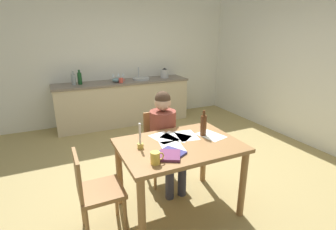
{
  "coord_description": "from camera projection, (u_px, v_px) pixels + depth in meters",
  "views": [
    {
      "loc": [
        -1.33,
        -2.81,
        1.85
      ],
      "look_at": [
        -0.04,
        -0.04,
        0.85
      ],
      "focal_mm": 27.01,
      "sensor_mm": 36.0,
      "label": 1
    }
  ],
  "objects": [
    {
      "name": "ground_plane",
      "position": [
        169.0,
        173.0,
        3.54
      ],
      "size": [
        5.2,
        5.2,
        0.04
      ],
      "primitive_type": "cube",
      "color": "tan"
    },
    {
      "name": "wall_back",
      "position": [
        117.0,
        60.0,
        5.36
      ],
      "size": [
        5.2,
        0.12,
        2.6
      ],
      "primitive_type": "cube",
      "color": "silver",
      "rests_on": "ground"
    },
    {
      "name": "wall_right",
      "position": [
        311.0,
        67.0,
        4.17
      ],
      "size": [
        0.12,
        5.2,
        2.6
      ],
      "primitive_type": "cube",
      "color": "silver",
      "rests_on": "ground"
    },
    {
      "name": "kitchen_counter",
      "position": [
        124.0,
        102.0,
        5.32
      ],
      "size": [
        2.73,
        0.64,
        0.9
      ],
      "color": "beige",
      "rests_on": "ground"
    },
    {
      "name": "dining_table",
      "position": [
        179.0,
        154.0,
        2.59
      ],
      "size": [
        1.21,
        0.85,
        0.78
      ],
      "color": "#9E7042",
      "rests_on": "ground"
    },
    {
      "name": "chair_at_table",
      "position": [
        161.0,
        143.0,
        3.24
      ],
      "size": [
        0.41,
        0.41,
        0.89
      ],
      "color": "#9E7042",
      "rests_on": "ground"
    },
    {
      "name": "person_seated",
      "position": [
        165.0,
        134.0,
        3.06
      ],
      "size": [
        0.33,
        0.59,
        1.19
      ],
      "color": "brown",
      "rests_on": "ground"
    },
    {
      "name": "chair_side_empty",
      "position": [
        94.0,
        190.0,
        2.31
      ],
      "size": [
        0.4,
        0.4,
        0.86
      ],
      "color": "#9E7042",
      "rests_on": "ground"
    },
    {
      "name": "coffee_mug",
      "position": [
        156.0,
        158.0,
        2.15
      ],
      "size": [
        0.12,
        0.08,
        0.11
      ],
      "color": "#F2CC4C",
      "rests_on": "dining_table"
    },
    {
      "name": "candlestick",
      "position": [
        140.0,
        142.0,
        2.42
      ],
      "size": [
        0.06,
        0.06,
        0.26
      ],
      "color": "gold",
      "rests_on": "dining_table"
    },
    {
      "name": "book_magazine",
      "position": [
        173.0,
        152.0,
        2.34
      ],
      "size": [
        0.24,
        0.27,
        0.02
      ],
      "primitive_type": "cube",
      "rotation": [
        0.0,
        0.0,
        0.49
      ],
      "color": "navy",
      "rests_on": "dining_table"
    },
    {
      "name": "book_cookery",
      "position": [
        170.0,
        156.0,
        2.27
      ],
      "size": [
        0.26,
        0.28,
        0.03
      ],
      "primitive_type": "cube",
      "rotation": [
        0.0,
        0.0,
        -0.5
      ],
      "color": "#682F55",
      "rests_on": "dining_table"
    },
    {
      "name": "paper_letter",
      "position": [
        211.0,
        135.0,
        2.75
      ],
      "size": [
        0.28,
        0.34,
        0.0
      ],
      "primitive_type": "cube",
      "rotation": [
        0.0,
        0.0,
        0.25
      ],
      "color": "white",
      "rests_on": "dining_table"
    },
    {
      "name": "paper_bill",
      "position": [
        186.0,
        136.0,
        2.75
      ],
      "size": [
        0.25,
        0.33,
        0.0
      ],
      "primitive_type": "cube",
      "rotation": [
        0.0,
        0.0,
        -0.16
      ],
      "color": "white",
      "rests_on": "dining_table"
    },
    {
      "name": "paper_envelope",
      "position": [
        164.0,
        138.0,
        2.69
      ],
      "size": [
        0.27,
        0.33,
        0.0
      ],
      "primitive_type": "cube",
      "rotation": [
        0.0,
        0.0,
        0.21
      ],
      "color": "white",
      "rests_on": "dining_table"
    },
    {
      "name": "paper_receipt",
      "position": [
        176.0,
        137.0,
        2.71
      ],
      "size": [
        0.35,
        0.36,
        0.0
      ],
      "primitive_type": "cube",
      "rotation": [
        0.0,
        0.0,
        0.65
      ],
      "color": "white",
      "rests_on": "dining_table"
    },
    {
      "name": "paper_notice",
      "position": [
        172.0,
        147.0,
        2.47
      ],
      "size": [
        0.26,
        0.33,
        0.0
      ],
      "primitive_type": "cube",
      "rotation": [
        0.0,
        0.0,
        -0.18
      ],
      "color": "white",
      "rests_on": "dining_table"
    },
    {
      "name": "wine_bottle_on_table",
      "position": [
        203.0,
        125.0,
        2.72
      ],
      "size": [
        0.07,
        0.07,
        0.28
      ],
      "color": "#593319",
      "rests_on": "dining_table"
    },
    {
      "name": "sink_unit",
      "position": [
        141.0,
        79.0,
        5.34
      ],
      "size": [
        0.36,
        0.36,
        0.24
      ],
      "color": "#B2B7BC",
      "rests_on": "kitchen_counter"
    },
    {
      "name": "bottle_oil",
      "position": [
        73.0,
        79.0,
        4.77
      ],
      "size": [
        0.08,
        0.08,
        0.26
      ],
      "color": "#8C999E",
      "rests_on": "kitchen_counter"
    },
    {
      "name": "bottle_vinegar",
      "position": [
        80.0,
        78.0,
        4.82
      ],
      "size": [
        0.08,
        0.08,
        0.28
      ],
      "color": "#194C23",
      "rests_on": "kitchen_counter"
    },
    {
      "name": "mixing_bowl",
      "position": [
        117.0,
        80.0,
        5.07
      ],
      "size": [
        0.18,
        0.18,
        0.08
      ],
      "primitive_type": "ellipsoid",
      "color": "#668C99",
      "rests_on": "kitchen_counter"
    },
    {
      "name": "stovetop_kettle",
      "position": [
        164.0,
        73.0,
        5.53
      ],
      "size": [
        0.18,
        0.18,
        0.22
      ],
      "color": "#B7BABF",
      "rests_on": "kitchen_counter"
    },
    {
      "name": "wine_glass_near_sink",
      "position": [
        123.0,
        75.0,
        5.29
      ],
      "size": [
        0.07,
        0.07,
        0.15
      ],
      "color": "silver",
      "rests_on": "kitchen_counter"
    },
    {
      "name": "wine_glass_by_kettle",
      "position": [
        118.0,
        75.0,
        5.25
      ],
      "size": [
        0.07,
        0.07,
        0.15
      ],
      "color": "silver",
      "rests_on": "kitchen_counter"
    },
    {
      "name": "wine_glass_back_left",
      "position": [
        113.0,
        75.0,
        5.21
      ],
      "size": [
        0.07,
        0.07,
        0.15
      ],
      "color": "silver",
      "rests_on": "kitchen_counter"
    },
    {
      "name": "teacup_on_counter",
      "position": [
        121.0,
        80.0,
        5.0
      ],
      "size": [
        0.12,
        0.08,
        0.09
      ],
      "color": "#D84C3F",
      "rests_on": "kitchen_counter"
    }
  ]
}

